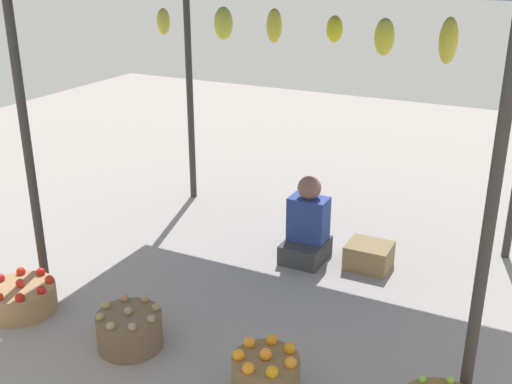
{
  "coord_description": "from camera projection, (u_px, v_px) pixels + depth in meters",
  "views": [
    {
      "loc": [
        1.92,
        -4.43,
        2.61
      ],
      "look_at": [
        0.0,
        -0.6,
        0.95
      ],
      "focal_mm": 43.87,
      "sensor_mm": 36.0,
      "label": 1
    }
  ],
  "objects": [
    {
      "name": "vendor_person",
      "position": [
        307.0,
        228.0,
        5.57
      ],
      "size": [
        0.36,
        0.44,
        0.78
      ],
      "color": "#37393C",
      "rests_on": "ground"
    },
    {
      "name": "wooden_crate_near_vendor",
      "position": [
        369.0,
        256.0,
        5.47
      ],
      "size": [
        0.38,
        0.33,
        0.22
      ],
      "primitive_type": "cube",
      "color": "olive",
      "rests_on": "ground"
    },
    {
      "name": "ground_plane",
      "position": [
        287.0,
        271.0,
        5.44
      ],
      "size": [
        14.0,
        14.0,
        0.0
      ],
      "primitive_type": "plane",
      "color": "gray"
    },
    {
      "name": "basket_red_tomatoes",
      "position": [
        22.0,
        298.0,
        4.81
      ],
      "size": [
        0.51,
        0.51,
        0.28
      ],
      "color": "#A07950",
      "rests_on": "ground"
    },
    {
      "name": "basket_oranges",
      "position": [
        266.0,
        376.0,
        3.86
      ],
      "size": [
        0.42,
        0.42,
        0.35
      ],
      "color": "olive",
      "rests_on": "ground"
    },
    {
      "name": "basket_potatoes",
      "position": [
        130.0,
        329.0,
        4.37
      ],
      "size": [
        0.46,
        0.46,
        0.31
      ],
      "color": "brown",
      "rests_on": "ground"
    }
  ]
}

